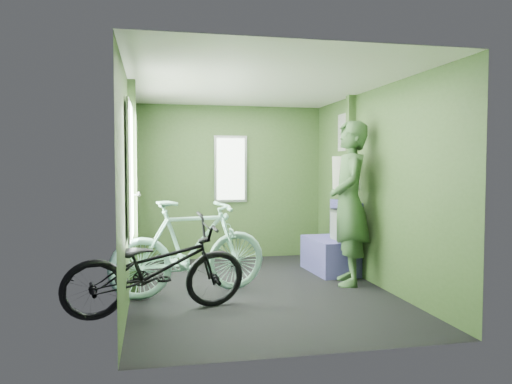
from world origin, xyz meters
TOP-DOWN VIEW (x-y plane):
  - room at (-0.04, 0.04)m, footprint 4.00×4.02m
  - bicycle_black at (-1.12, -0.76)m, footprint 1.85×1.12m
  - bicycle_mint at (-0.77, -0.12)m, footprint 1.82×0.97m
  - passenger at (1.11, 0.05)m, footprint 0.62×0.79m
  - waste_box at (1.26, 0.58)m, footprint 0.25×0.35m
  - bench_seat at (1.15, 0.72)m, footprint 0.54×0.91m

SIDE VIEW (x-z plane):
  - bicycle_black at x=-1.12m, z-range -0.50..0.50m
  - bicycle_mint at x=-0.77m, z-range -0.54..0.54m
  - bench_seat at x=1.15m, z-range -0.19..0.74m
  - waste_box at x=1.26m, z-range 0.00..0.84m
  - passenger at x=1.11m, z-range 0.00..1.93m
  - room at x=-0.04m, z-range 0.28..2.59m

